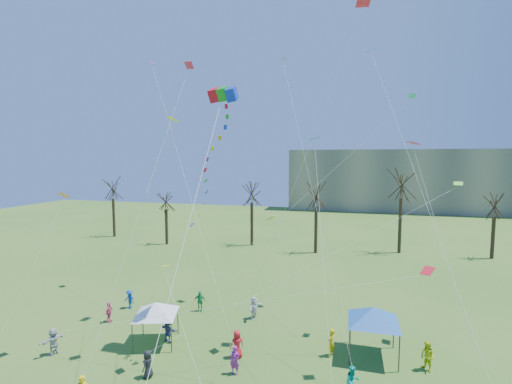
% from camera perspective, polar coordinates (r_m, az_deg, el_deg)
% --- Properties ---
extents(distant_building, '(60.00, 14.00, 15.00)m').
position_cam_1_polar(distant_building, '(96.49, 23.84, 1.73)').
color(distant_building, gray).
rests_on(distant_building, ground).
extents(bare_tree_row, '(71.72, 8.88, 11.77)m').
position_cam_1_polar(bare_tree_row, '(50.12, 11.63, -1.12)').
color(bare_tree_row, black).
rests_on(bare_tree_row, ground).
extents(big_box_kite, '(2.13, 6.88, 18.27)m').
position_cam_1_polar(big_box_kite, '(22.17, -6.61, 3.87)').
color(big_box_kite, red).
rests_on(big_box_kite, ground).
extents(canopy_tent_white, '(3.73, 3.73, 2.92)m').
position_cam_1_polar(canopy_tent_white, '(26.65, -15.74, -17.52)').
color(canopy_tent_white, '#3F3F44').
rests_on(canopy_tent_white, ground).
extents(canopy_tent_blue, '(4.39, 4.39, 3.29)m').
position_cam_1_polar(canopy_tent_blue, '(25.27, 18.28, -18.12)').
color(canopy_tent_blue, '#3F3F44').
rests_on(canopy_tent_blue, ground).
extents(festival_crowd, '(26.22, 14.94, 1.80)m').
position_cam_1_polar(festival_crowd, '(24.18, -5.09, -24.13)').
color(festival_crowd, red).
rests_on(festival_crowd, ground).
extents(small_kites_aloft, '(26.71, 16.70, 32.79)m').
position_cam_1_polar(small_kites_aloft, '(23.77, 3.21, 6.80)').
color(small_kites_aloft, orange).
rests_on(small_kites_aloft, ground).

